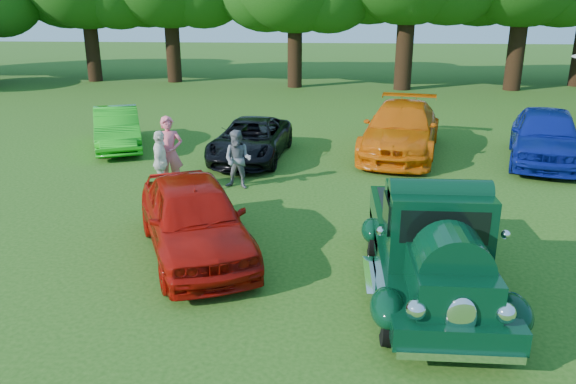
# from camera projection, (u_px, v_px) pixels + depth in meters

# --- Properties ---
(ground) EXTENTS (120.00, 120.00, 0.00)m
(ground) POSITION_uv_depth(u_px,v_px,m) (324.00, 272.00, 10.24)
(ground) COLOR #1E4B11
(ground) RESTS_ON ground
(hero_pickup) EXTENTS (2.24, 4.81, 1.88)m
(hero_pickup) POSITION_uv_depth(u_px,v_px,m) (432.00, 247.00, 9.31)
(hero_pickup) COLOR black
(hero_pickup) RESTS_ON ground
(red_convertible) EXTENTS (3.38, 4.73, 1.50)m
(red_convertible) POSITION_uv_depth(u_px,v_px,m) (194.00, 218.00, 10.75)
(red_convertible) COLOR #9A0C06
(red_convertible) RESTS_ON ground
(back_car_lime) EXTENTS (2.79, 4.27, 1.33)m
(back_car_lime) POSITION_uv_depth(u_px,v_px,m) (117.00, 128.00, 18.73)
(back_car_lime) COLOR #1AA415
(back_car_lime) RESTS_ON ground
(back_car_black) EXTENTS (2.41, 4.58, 1.23)m
(back_car_black) POSITION_uv_depth(u_px,v_px,m) (251.00, 140.00, 17.41)
(back_car_black) COLOR black
(back_car_black) RESTS_ON ground
(back_car_orange) EXTENTS (3.38, 5.90, 1.61)m
(back_car_orange) POSITION_uv_depth(u_px,v_px,m) (401.00, 129.00, 17.94)
(back_car_orange) COLOR #DA5D07
(back_car_orange) RESTS_ON ground
(back_car_blue) EXTENTS (3.28, 5.23, 1.66)m
(back_car_blue) POSITION_uv_depth(u_px,v_px,m) (546.00, 136.00, 16.95)
(back_car_blue) COLOR navy
(back_car_blue) RESTS_ON ground
(spectator_pink) EXTENTS (0.79, 0.61, 1.92)m
(spectator_pink) POSITION_uv_depth(u_px,v_px,m) (169.00, 153.00, 14.47)
(spectator_pink) COLOR #F46477
(spectator_pink) RESTS_ON ground
(spectator_grey) EXTENTS (0.85, 0.72, 1.55)m
(spectator_grey) POSITION_uv_depth(u_px,v_px,m) (238.00, 160.00, 14.60)
(spectator_grey) COLOR slate
(spectator_grey) RESTS_ON ground
(spectator_white) EXTENTS (0.58, 1.02, 1.63)m
(spectator_white) POSITION_uv_depth(u_px,v_px,m) (161.00, 162.00, 14.18)
(spectator_white) COLOR white
(spectator_white) RESTS_ON ground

